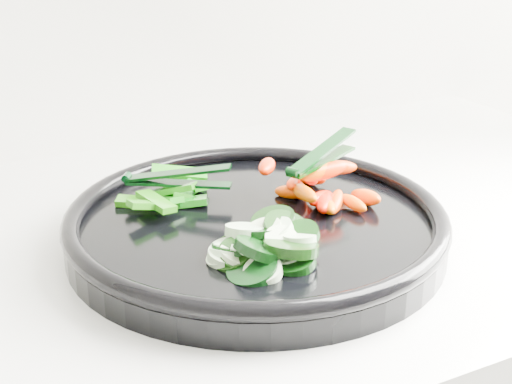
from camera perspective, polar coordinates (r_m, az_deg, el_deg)
name	(u,v)px	position (r m, az deg, el deg)	size (l,w,h in m)	color
veggie_tray	(256,224)	(0.70, 0.00, -2.62)	(0.42, 0.42, 0.04)	black
cucumber_pile	(258,248)	(0.63, 0.20, -4.47)	(0.12, 0.12, 0.04)	black
carrot_pile	(319,185)	(0.74, 5.04, 0.59)	(0.13, 0.13, 0.06)	#FF5600
pepper_pile	(172,194)	(0.75, -6.74, -0.16)	(0.11, 0.11, 0.03)	#0A6709
tong_carrot	(321,157)	(0.73, 5.19, 2.84)	(0.11, 0.06, 0.02)	black
tong_pepper	(175,178)	(0.74, -6.51, 1.11)	(0.10, 0.07, 0.02)	black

